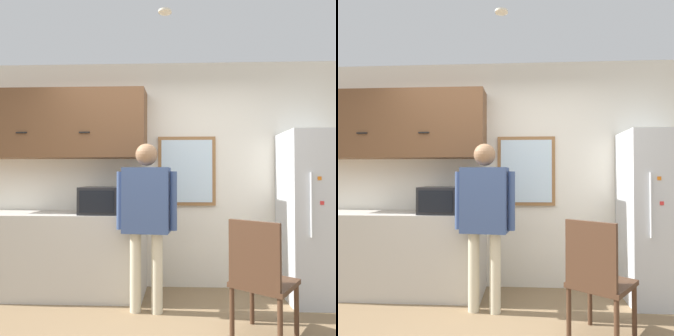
{
  "view_description": "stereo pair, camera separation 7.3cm",
  "coord_description": "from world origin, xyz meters",
  "views": [
    {
      "loc": [
        0.23,
        -2.23,
        1.33
      ],
      "look_at": [
        0.11,
        0.94,
        1.41
      ],
      "focal_mm": 35.0,
      "sensor_mm": 36.0,
      "label": 1
    },
    {
      "loc": [
        0.31,
        -2.23,
        1.33
      ],
      "look_at": [
        0.11,
        0.94,
        1.41
      ],
      "focal_mm": 35.0,
      "sensor_mm": 36.0,
      "label": 2
    }
  ],
  "objects": [
    {
      "name": "microwave",
      "position": [
        -0.6,
        1.34,
        1.06
      ],
      "size": [
        0.52,
        0.38,
        0.29
      ],
      "color": "#232326",
      "rests_on": "counter"
    },
    {
      "name": "ceiling_light",
      "position": [
        0.1,
        0.42,
        2.68
      ],
      "size": [
        0.11,
        0.11,
        0.01
      ],
      "color": "white"
    },
    {
      "name": "window",
      "position": [
        0.3,
        1.7,
        1.39
      ],
      "size": [
        0.69,
        0.05,
        0.82
      ],
      "color": "olive"
    },
    {
      "name": "upper_cabinets",
      "position": [
        -1.19,
        1.52,
        1.93
      ],
      "size": [
        2.03,
        0.39,
        0.79
      ],
      "color": "brown"
    },
    {
      "name": "refrigerator",
      "position": [
        1.69,
        1.37,
        0.9
      ],
      "size": [
        0.69,
        0.7,
        1.81
      ],
      "color": "silver",
      "rests_on": "ground_plane"
    },
    {
      "name": "person",
      "position": [
        -0.11,
        0.98,
        1.01
      ],
      "size": [
        0.6,
        0.26,
        1.65
      ],
      "rotation": [
        0.0,
        0.0,
        -0.1
      ],
      "color": "beige",
      "rests_on": "ground_plane"
    },
    {
      "name": "counter",
      "position": [
        -1.19,
        1.41,
        0.46
      ],
      "size": [
        2.03,
        0.59,
        0.91
      ],
      "color": "#BCB7AD",
      "rests_on": "ground_plane"
    },
    {
      "name": "chair",
      "position": [
        0.86,
        0.42,
        0.54
      ],
      "size": [
        0.63,
        0.63,
        0.98
      ],
      "rotation": [
        0.0,
        0.0,
        2.52
      ],
      "color": "#472D1E",
      "rests_on": "ground_plane"
    },
    {
      "name": "back_wall",
      "position": [
        0.0,
        1.74,
        1.35
      ],
      "size": [
        6.0,
        0.06,
        2.7
      ],
      "color": "silver",
      "rests_on": "ground_plane"
    }
  ]
}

